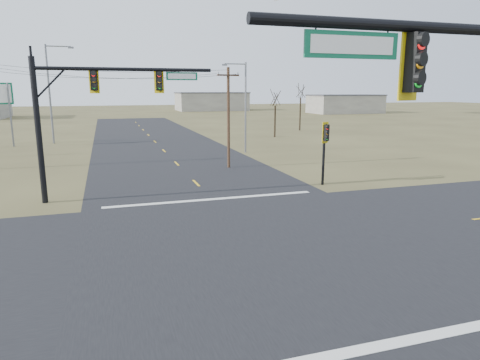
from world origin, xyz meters
name	(u,v)px	position (x,y,z in m)	size (l,w,h in m)	color
ground	(257,245)	(0.00, 0.00, 0.00)	(320.00, 320.00, 0.00)	brown
road_ew	(257,244)	(0.00, 0.00, 0.01)	(160.00, 14.00, 0.02)	black
road_ns	(257,244)	(0.00, 0.00, 0.01)	(14.00, 160.00, 0.02)	black
stop_bar_near	(362,350)	(0.00, -7.50, 0.03)	(12.00, 0.40, 0.01)	silver
stop_bar_far	(212,199)	(0.00, 7.50, 0.03)	(12.00, 0.40, 0.01)	silver
mast_arm_far	(92,99)	(-6.15, 9.67, 5.60)	(9.65, 0.57, 7.81)	black
pedestal_signal_ne	(325,139)	(7.87, 9.03, 3.04)	(0.67, 0.59, 4.12)	black
utility_pole_near	(228,116)	(3.69, 16.98, 4.11)	(1.87, 0.60, 7.79)	#4D3521
streetlight_a	(244,103)	(7.40, 24.58, 4.87)	(2.43, 0.31, 8.68)	slate
streetlight_c	(51,89)	(-11.09, 38.12, 6.20)	(3.07, 0.34, 11.03)	slate
bare_tree_c	(275,97)	(15.64, 36.78, 5.11)	(3.66, 3.66, 6.52)	black
bare_tree_d	(301,91)	(22.70, 44.13, 5.96)	(3.64, 3.64, 7.40)	black
warehouse_mid	(211,102)	(25.00, 110.00, 2.50)	(20.00, 12.00, 5.00)	#A9A696
warehouse_right	(345,104)	(55.00, 85.00, 2.25)	(18.00, 10.00, 4.50)	#A9A696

